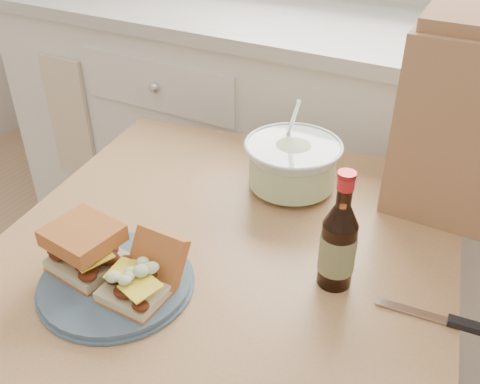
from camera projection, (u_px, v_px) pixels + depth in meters
The scene contains 9 objects.
cabinet_run at pixel (337, 161), 1.80m from camera, with size 2.50×0.64×0.94m.
dining_table at pixel (229, 279), 1.11m from camera, with size 0.99×0.99×0.72m.
plate at pixel (116, 282), 0.94m from camera, with size 0.26×0.26×0.02m, color #475D73.
sandwich_left at pixel (85, 248), 0.93m from camera, with size 0.13×0.12×0.09m.
sandwich_right at pixel (143, 275), 0.89m from camera, with size 0.11×0.14×0.09m.
coleslaw_bowl at pixel (292, 166), 1.18m from camera, with size 0.22×0.22×0.21m.
beer_bottle at pixel (338, 244), 0.90m from camera, with size 0.06×0.06×0.23m.
knife at pixel (456, 323), 0.86m from camera, with size 0.19×0.03×0.01m.
paper_bag at pixel (477, 129), 1.04m from camera, with size 0.29×0.19×0.38m, color #A97851.
Camera 1 is at (0.47, 0.17, 1.37)m, focal length 40.00 mm.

